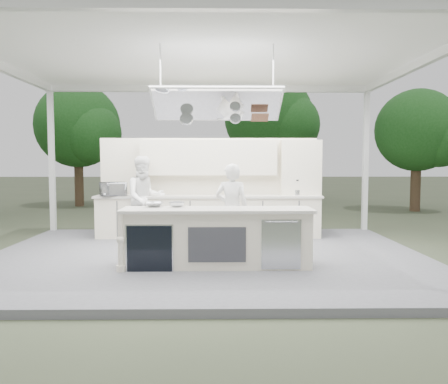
{
  "coord_description": "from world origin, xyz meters",
  "views": [
    {
      "loc": [
        0.22,
        -7.96,
        1.83
      ],
      "look_at": [
        0.33,
        0.4,
        1.25
      ],
      "focal_mm": 35.0,
      "sensor_mm": 36.0,
      "label": 1
    }
  ],
  "objects_px": {
    "back_counter": "(209,216)",
    "head_chef": "(232,209)",
    "demo_island": "(216,237)",
    "sous_chef": "(145,198)"
  },
  "relations": [
    {
      "from": "demo_island",
      "to": "head_chef",
      "type": "distance_m",
      "value": 1.03
    },
    {
      "from": "sous_chef",
      "to": "head_chef",
      "type": "bearing_deg",
      "value": -64.15
    },
    {
      "from": "back_counter",
      "to": "head_chef",
      "type": "distance_m",
      "value": 1.98
    },
    {
      "from": "back_counter",
      "to": "sous_chef",
      "type": "bearing_deg",
      "value": -165.84
    },
    {
      "from": "back_counter",
      "to": "head_chef",
      "type": "relative_size",
      "value": 3.03
    },
    {
      "from": "demo_island",
      "to": "sous_chef",
      "type": "distance_m",
      "value": 2.95
    },
    {
      "from": "head_chef",
      "to": "sous_chef",
      "type": "relative_size",
      "value": 0.91
    },
    {
      "from": "back_counter",
      "to": "head_chef",
      "type": "bearing_deg",
      "value": -76.06
    },
    {
      "from": "demo_island",
      "to": "back_counter",
      "type": "bearing_deg",
      "value": 93.63
    },
    {
      "from": "head_chef",
      "to": "demo_island",
      "type": "bearing_deg",
      "value": 82.46
    }
  ]
}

